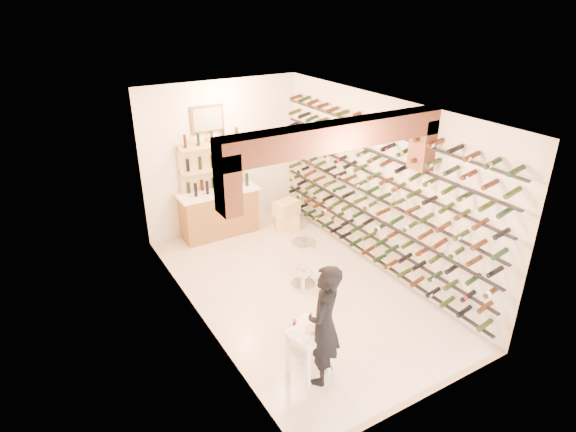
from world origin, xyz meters
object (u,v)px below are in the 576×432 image
at_px(back_counter, 219,212).
at_px(tasting_table, 309,340).
at_px(person, 324,325).
at_px(chrome_barstool, 303,260).
at_px(wine_rack, 370,191).
at_px(white_stool, 306,334).
at_px(crate_lower, 286,221).

distance_m(back_counter, tasting_table, 4.56).
bearing_deg(person, tasting_table, -87.28).
bearing_deg(back_counter, chrome_barstool, -79.77).
bearing_deg(wine_rack, chrome_barstool, 177.76).
xyz_separation_m(back_counter, tasting_table, (-0.67, -4.51, 0.05)).
bearing_deg(chrome_barstool, person, -115.78).
height_order(tasting_table, chrome_barstool, chrome_barstool).
distance_m(back_counter, person, 4.70).
bearing_deg(tasting_table, wine_rack, 25.14).
relative_size(white_stool, chrome_barstool, 0.49).
height_order(tasting_table, crate_lower, tasting_table).
bearing_deg(white_stool, wine_rack, 31.61).
bearing_deg(white_stool, person, -103.35).
xyz_separation_m(tasting_table, crate_lower, (2.05, 4.06, -0.42)).
relative_size(back_counter, tasting_table, 1.97).
distance_m(tasting_table, crate_lower, 4.57).
height_order(wine_rack, back_counter, wine_rack).
distance_m(wine_rack, crate_lower, 2.64).
bearing_deg(person, wine_rack, -179.59).
relative_size(back_counter, crate_lower, 3.22).
bearing_deg(chrome_barstool, white_stool, -120.83).
bearing_deg(tasting_table, white_stool, 48.39).
relative_size(tasting_table, crate_lower, 1.63).
bearing_deg(back_counter, tasting_table, -98.40).
distance_m(chrome_barstool, crate_lower, 2.36).
relative_size(tasting_table, white_stool, 2.03).
bearing_deg(white_stool, tasting_table, -120.03).
bearing_deg(wine_rack, back_counter, 124.66).
bearing_deg(chrome_barstool, crate_lower, 66.82).
xyz_separation_m(wine_rack, white_stool, (-2.20, -1.36, -1.34)).
xyz_separation_m(wine_rack, back_counter, (-1.83, 2.65, -1.02)).
relative_size(back_counter, chrome_barstool, 1.97).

